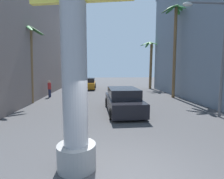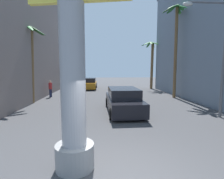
{
  "view_description": "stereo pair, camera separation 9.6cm",
  "coord_description": "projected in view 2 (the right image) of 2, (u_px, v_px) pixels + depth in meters",
  "views": [
    {
      "loc": [
        -0.77,
        -4.09,
        2.79
      ],
      "look_at": [
        0.0,
        5.71,
        1.64
      ],
      "focal_mm": 28.0,
      "sensor_mm": 36.0,
      "label": 1
    },
    {
      "loc": [
        -0.67,
        -4.09,
        2.79
      ],
      "look_at": [
        0.0,
        5.71,
        1.64
      ],
      "focal_mm": 28.0,
      "sensor_mm": 36.0,
      "label": 2
    }
  ],
  "objects": [
    {
      "name": "car_lead",
      "position": [
        123.0,
        101.0,
        11.47
      ],
      "size": [
        2.19,
        5.17,
        1.56
      ],
      "color": "black",
      "rests_on": "ground"
    },
    {
      "name": "neon_sign_pole",
      "position": [
        71.0,
        1.0,
        4.45
      ],
      "size": [
        3.03,
        1.08,
        9.5
      ],
      "color": "#9E9EA3",
      "rests_on": "ground"
    },
    {
      "name": "palm_tree_mid_right",
      "position": [
        176.0,
        38.0,
        16.73
      ],
      "size": [
        2.52,
        2.57,
        8.82
      ],
      "color": "brown",
      "rests_on": "ground"
    },
    {
      "name": "ground_plane",
      "position": [
        108.0,
        103.0,
        14.34
      ],
      "size": [
        89.69,
        89.69,
        0.0
      ],
      "primitive_type": "plane",
      "color": "#424244"
    },
    {
      "name": "street_lamp",
      "position": [
        217.0,
        47.0,
        9.72
      ],
      "size": [
        2.62,
        0.28,
        6.51
      ],
      "color": "#59595E",
      "rests_on": "ground"
    },
    {
      "name": "pedestrian_far_left",
      "position": [
        50.0,
        88.0,
        17.43
      ],
      "size": [
        0.44,
        0.44,
        1.64
      ],
      "color": "#1E233F",
      "rests_on": "ground"
    },
    {
      "name": "palm_tree_far_right",
      "position": [
        152.0,
        59.0,
        24.96
      ],
      "size": [
        2.72,
        2.82,
        6.73
      ],
      "color": "brown",
      "rests_on": "ground"
    },
    {
      "name": "car_far",
      "position": [
        90.0,
        84.0,
        24.82
      ],
      "size": [
        1.95,
        4.67,
        1.56
      ],
      "color": "black",
      "rests_on": "ground"
    },
    {
      "name": "palm_tree_mid_left",
      "position": [
        30.0,
        55.0,
        14.3
      ],
      "size": [
        2.91,
        2.84,
        6.39
      ],
      "color": "brown",
      "rests_on": "ground"
    }
  ]
}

